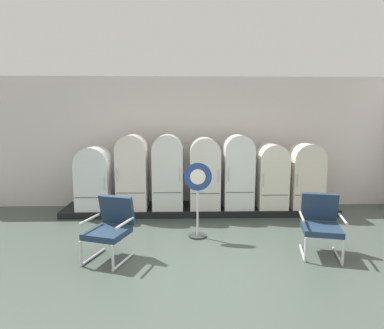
{
  "coord_description": "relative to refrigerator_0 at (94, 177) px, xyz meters",
  "views": [
    {
      "loc": [
        -0.37,
        -4.16,
        2.14
      ],
      "look_at": [
        -0.19,
        2.75,
        1.13
      ],
      "focal_mm": 30.75,
      "sensor_mm": 36.0,
      "label": 1
    }
  ],
  "objects": [
    {
      "name": "refrigerator_0",
      "position": [
        0.0,
        0.0,
        0.0
      ],
      "size": [
        0.71,
        0.68,
        1.36
      ],
      "color": "silver",
      "rests_on": "display_plinth"
    },
    {
      "name": "display_plinth",
      "position": [
        2.31,
        0.11,
        -0.78
      ],
      "size": [
        6.03,
        0.95,
        0.14
      ],
      "primitive_type": "cube",
      "color": "black",
      "rests_on": "ground"
    },
    {
      "name": "refrigerator_1",
      "position": [
        0.84,
        -0.02,
        0.15
      ],
      "size": [
        0.65,
        0.65,
        1.62
      ],
      "color": "silver",
      "rests_on": "display_plinth"
    },
    {
      "name": "armchair_right",
      "position": [
        4.08,
        -2.19,
        -0.34
      ],
      "size": [
        0.73,
        0.8,
        0.94
      ],
      "color": "silver",
      "rests_on": "ground"
    },
    {
      "name": "sign_stand",
      "position": [
        2.19,
        -1.44,
        -0.17
      ],
      "size": [
        0.49,
        0.32,
        1.35
      ],
      "color": "#2D2D30",
      "rests_on": "ground"
    },
    {
      "name": "ground",
      "position": [
        2.31,
        -2.92,
        -0.87
      ],
      "size": [
        12.0,
        10.0,
        0.05
      ],
      "primitive_type": "cube",
      "color": "#3D4941"
    },
    {
      "name": "refrigerator_5",
      "position": [
        3.88,
        -0.02,
        0.04
      ],
      "size": [
        0.63,
        0.65,
        1.41
      ],
      "color": "silver",
      "rests_on": "display_plinth"
    },
    {
      "name": "refrigerator_2",
      "position": [
        1.6,
        -0.0,
        0.15
      ],
      "size": [
        0.65,
        0.67,
        1.62
      ],
      "color": "silver",
      "rests_on": "display_plinth"
    },
    {
      "name": "armchair_left",
      "position": [
        0.84,
        -2.28,
        -0.34
      ],
      "size": [
        0.76,
        0.83,
        0.94
      ],
      "color": "silver",
      "rests_on": "ground"
    },
    {
      "name": "refrigerator_4",
      "position": [
        3.14,
        0.02,
        0.15
      ],
      "size": [
        0.63,
        0.72,
        1.61
      ],
      "color": "white",
      "rests_on": "display_plinth"
    },
    {
      "name": "refrigerator_6",
      "position": [
        4.63,
        -0.03,
        0.04
      ],
      "size": [
        0.69,
        0.61,
        1.42
      ],
      "color": "silver",
      "rests_on": "display_plinth"
    },
    {
      "name": "back_wall",
      "position": [
        2.31,
        0.74,
        0.69
      ],
      "size": [
        11.76,
        0.12,
        3.05
      ],
      "color": "silver",
      "rests_on": "ground"
    },
    {
      "name": "refrigerator_3",
      "position": [
        2.41,
        -0.01,
        0.12
      ],
      "size": [
        0.64,
        0.66,
        1.55
      ],
      "color": "silver",
      "rests_on": "display_plinth"
    }
  ]
}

